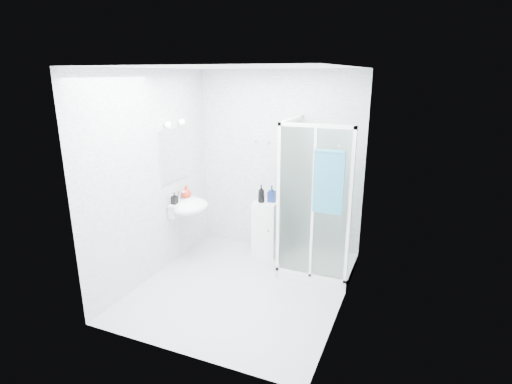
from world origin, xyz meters
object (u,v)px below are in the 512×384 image
at_px(shower_enclosure, 312,240).
at_px(storage_cabinet, 266,228).
at_px(hand_towel, 329,181).
at_px(shampoo_bottle_b, 272,194).
at_px(soap_dispenser_black, 174,198).
at_px(wall_basin, 189,207).
at_px(shampoo_bottle_a, 261,194).
at_px(soap_dispenser_orange, 186,192).

relative_size(shower_enclosure, storage_cabinet, 2.50).
height_order(hand_towel, shampoo_bottle_b, hand_towel).
bearing_deg(soap_dispenser_black, wall_basin, 50.55).
height_order(wall_basin, hand_towel, hand_towel).
distance_m(wall_basin, storage_cabinet, 1.15).
height_order(storage_cabinet, shampoo_bottle_a, shampoo_bottle_a).
distance_m(soap_dispenser_orange, soap_dispenser_black, 0.29).
bearing_deg(wall_basin, storage_cabinet, 33.56).
xyz_separation_m(shampoo_bottle_b, soap_dispenser_black, (-1.09, -0.78, 0.03)).
bearing_deg(hand_towel, shampoo_bottle_a, 149.55).
bearing_deg(wall_basin, shampoo_bottle_a, 32.88).
relative_size(shampoo_bottle_a, soap_dispenser_black, 1.57).
relative_size(storage_cabinet, shampoo_bottle_b, 3.47).
xyz_separation_m(storage_cabinet, shampoo_bottle_a, (-0.05, -0.05, 0.53)).
relative_size(shower_enclosure, wall_basin, 3.57).
distance_m(storage_cabinet, soap_dispenser_black, 1.37).
relative_size(soap_dispenser_orange, soap_dispenser_black, 1.12).
distance_m(shampoo_bottle_a, shampoo_bottle_b, 0.15).
xyz_separation_m(storage_cabinet, shampoo_bottle_b, (0.07, 0.03, 0.52)).
bearing_deg(hand_towel, shampoo_bottle_b, 143.05).
relative_size(wall_basin, soap_dispenser_black, 3.48).
height_order(hand_towel, soap_dispenser_black, hand_towel).
bearing_deg(storage_cabinet, soap_dispenser_orange, -159.62).
bearing_deg(soap_dispenser_black, storage_cabinet, 36.15).
distance_m(shower_enclosure, hand_towel, 1.05).
height_order(shampoo_bottle_a, soap_dispenser_orange, shampoo_bottle_a).
bearing_deg(soap_dispenser_black, shampoo_bottle_a, 35.73).
bearing_deg(shower_enclosure, storage_cabinet, 159.91).
bearing_deg(soap_dispenser_black, hand_towel, 1.85).
bearing_deg(hand_towel, wall_basin, 177.46).
xyz_separation_m(hand_towel, soap_dispenser_black, (-2.04, -0.07, -0.44)).
xyz_separation_m(wall_basin, soap_dispenser_black, (-0.12, -0.15, 0.15)).
distance_m(storage_cabinet, soap_dispenser_orange, 1.25).
bearing_deg(soap_dispenser_black, shampoo_bottle_b, 35.41).
bearing_deg(shampoo_bottle_a, shower_enclosure, -15.79).
bearing_deg(wall_basin, soap_dispenser_black, -129.45).
height_order(shampoo_bottle_b, soap_dispenser_orange, soap_dispenser_orange).
bearing_deg(storage_cabinet, shower_enclosure, -23.73).
xyz_separation_m(storage_cabinet, soap_dispenser_orange, (-1.02, -0.45, 0.55)).
distance_m(shower_enclosure, storage_cabinet, 0.81).
bearing_deg(shampoo_bottle_b, soap_dispenser_black, -144.59).
relative_size(wall_basin, shampoo_bottle_a, 2.22).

